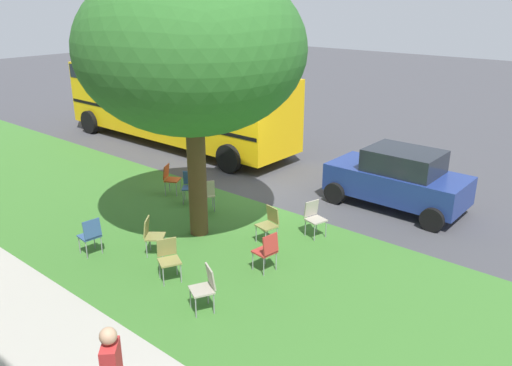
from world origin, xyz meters
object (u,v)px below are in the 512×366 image
chair_0 (170,177)px  chair_5 (152,233)px  street_tree (192,50)px  chair_8 (314,216)px  chair_4 (267,249)px  chair_1 (190,184)px  chair_2 (269,222)px  chair_3 (207,193)px  chair_6 (91,234)px  school_bus (174,99)px  chair_9 (168,256)px  parked_car (398,178)px  chair_7 (205,285)px

chair_0 → chair_5: bearing=132.9°
street_tree → chair_8: 4.76m
chair_4 → chair_0: bearing=-18.8°
chair_5 → chair_8: size_ratio=1.00×
chair_1 → chair_2: size_ratio=1.00×
chair_3 → chair_5: same height
chair_4 → chair_5: (2.44, 1.05, 0.00)m
street_tree → chair_8: street_tree is taller
chair_4 → chair_1: bearing=-22.1°
chair_6 → school_bus: 9.35m
chair_0 → chair_9: bearing=138.7°
street_tree → parked_car: bearing=-122.4°
street_tree → chair_0: size_ratio=7.10×
chair_5 → chair_8: (-2.23, -3.12, 0.00)m
chair_4 → chair_6: size_ratio=1.00×
school_bus → chair_0: bearing=136.6°
parked_car → school_bus: school_bus is taller
chair_2 → chair_7: bearing=106.1°
chair_3 → parked_car: bearing=-136.9°
chair_6 → chair_7: 3.49m
chair_4 → chair_9: bearing=48.6°
chair_3 → chair_0: bearing=-6.7°
chair_4 → chair_6: bearing=29.3°
chair_2 → chair_8: (-0.61, -0.97, 0.00)m
chair_3 → chair_9: bearing=122.7°
chair_8 → chair_9: size_ratio=1.00×
chair_3 → chair_7: bearing=134.9°
chair_5 → chair_6: 1.35m
chair_3 → chair_8: bearing=-169.4°
street_tree → chair_2: size_ratio=7.10×
chair_1 → parked_car: parked_car is taller
chair_4 → chair_7: bearing=90.7°
chair_2 → chair_6: bearing=49.0°
chair_3 → parked_car: 5.19m
chair_1 → chair_2: (-3.29, 0.57, 0.00)m
chair_7 → school_bus: bearing=-39.0°
chair_7 → chair_9: 1.40m
street_tree → chair_2: (-1.62, -0.71, -3.85)m
chair_1 → chair_6: bearing=100.1°
chair_0 → chair_6: 3.95m
chair_8 → chair_1: bearing=5.9°
chair_5 → parked_car: bearing=-115.9°
chair_2 → chair_4: bearing=126.8°
chair_6 → chair_9: bearing=-168.8°
chair_0 → chair_2: 4.22m
chair_0 → chair_7: 6.14m
chair_5 → chair_7: (-2.46, 0.77, 0.00)m
chair_1 → chair_8: (-3.89, -0.40, 0.00)m
chair_2 → chair_3: (2.46, -0.40, 0.00)m
chair_0 → chair_5: size_ratio=1.00×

